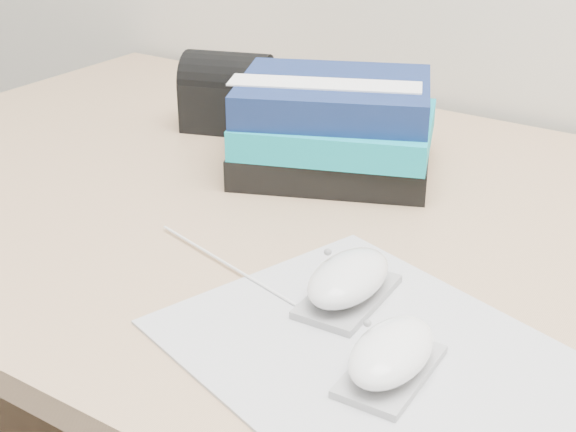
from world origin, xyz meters
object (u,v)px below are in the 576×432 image
Objects in this scene: desk at (441,387)px; pouch at (228,92)px; mouse_rear at (348,281)px; book_stack at (335,127)px; mouse_front at (392,355)px.

pouch is (-0.39, 0.09, 0.29)m from desk.
pouch is at bearing 139.70° from mouse_rear.
mouse_front is at bearing -53.56° from book_stack.
mouse_rear is (-0.01, -0.22, 0.26)m from desk.
mouse_front is at bearing -40.89° from pouch.
mouse_rear is at bearing -40.30° from pouch.
desk is 5.56× the size of book_stack.
mouse_rear is at bearing -93.32° from desk.
pouch is at bearing 164.89° from book_stack.
mouse_rear is at bearing 136.54° from mouse_front.
pouch reaches higher than desk.
mouse_front reaches higher than desk.
desk is 0.35m from book_stack.
mouse_rear reaches higher than mouse_front.
book_stack is (-0.25, 0.34, 0.04)m from mouse_front.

